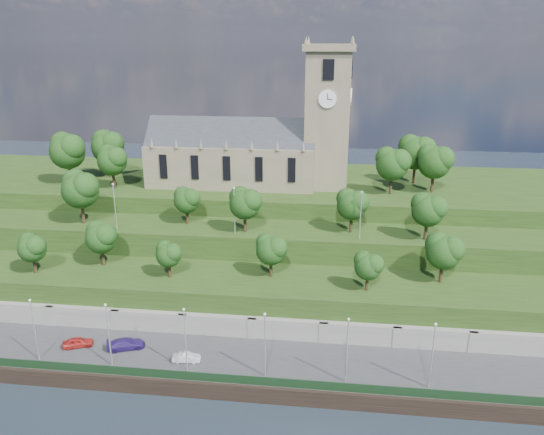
# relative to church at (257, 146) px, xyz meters

# --- Properties ---
(ground) EXTENTS (320.00, 320.00, 0.00)m
(ground) POSITION_rel_church_xyz_m (-0.79, -45.98, -22.52)
(ground) COLOR black
(ground) RESTS_ON ground
(promenade) EXTENTS (160.00, 12.00, 2.00)m
(promenade) POSITION_rel_church_xyz_m (-0.79, -39.98, -21.52)
(promenade) COLOR #2D2D30
(promenade) RESTS_ON ground
(quay_wall) EXTENTS (160.00, 0.50, 2.20)m
(quay_wall) POSITION_rel_church_xyz_m (-0.79, -46.03, -21.42)
(quay_wall) COLOR black
(quay_wall) RESTS_ON ground
(fence) EXTENTS (160.00, 0.10, 1.20)m
(fence) POSITION_rel_church_xyz_m (-0.79, -45.38, -19.92)
(fence) COLOR black
(fence) RESTS_ON promenade
(retaining_wall) EXTENTS (160.00, 2.10, 5.00)m
(retaining_wall) POSITION_rel_church_xyz_m (-0.79, -34.01, -20.02)
(retaining_wall) COLOR slate
(retaining_wall) RESTS_ON ground
(embankment_lower) EXTENTS (160.00, 12.00, 8.00)m
(embankment_lower) POSITION_rel_church_xyz_m (-0.79, -27.98, -18.52)
(embankment_lower) COLOR #1E3511
(embankment_lower) RESTS_ON ground
(embankment_upper) EXTENTS (160.00, 10.00, 12.00)m
(embankment_upper) POSITION_rel_church_xyz_m (-0.79, -16.98, -16.52)
(embankment_upper) COLOR #1E3511
(embankment_upper) RESTS_ON ground
(hilltop) EXTENTS (160.00, 32.00, 15.00)m
(hilltop) POSITION_rel_church_xyz_m (-0.79, 4.02, -15.02)
(hilltop) COLOR #1E3511
(hilltop) RESTS_ON ground
(church) EXTENTS (38.60, 12.35, 27.60)m
(church) POSITION_rel_church_xyz_m (0.00, 0.00, 0.00)
(church) COLOR brown
(church) RESTS_ON hilltop
(trees_lower) EXTENTS (66.24, 8.63, 7.50)m
(trees_lower) POSITION_rel_church_xyz_m (1.00, -27.51, -9.94)
(trees_lower) COLOR black
(trees_lower) RESTS_ON embankment_lower
(trees_upper) EXTENTS (63.22, 7.69, 9.28)m
(trees_upper) POSITION_rel_church_xyz_m (-2.13, -17.95, -5.11)
(trees_upper) COLOR black
(trees_upper) RESTS_ON embankment_upper
(trees_hilltop) EXTENTS (76.42, 15.96, 10.08)m
(trees_hilltop) POSITION_rel_church_xyz_m (-2.75, -1.26, -1.18)
(trees_hilltop) COLOR black
(trees_hilltop) RESTS_ON hilltop
(lamp_posts_promenade) EXTENTS (60.36, 0.36, 8.91)m
(lamp_posts_promenade) POSITION_rel_church_xyz_m (-2.79, -43.48, -15.44)
(lamp_posts_promenade) COLOR #B2B2B7
(lamp_posts_promenade) RESTS_ON promenade
(lamp_posts_upper) EXTENTS (40.36, 0.36, 7.88)m
(lamp_posts_upper) POSITION_rel_church_xyz_m (-0.79, -19.98, -5.98)
(lamp_posts_upper) COLOR #B2B2B7
(lamp_posts_upper) RESTS_ON embankment_upper
(car_left) EXTENTS (4.31, 2.96, 1.36)m
(car_left) POSITION_rel_church_xyz_m (-19.12, -39.90, -19.84)
(car_left) COLOR #A21F1B
(car_left) RESTS_ON promenade
(car_middle) EXTENTS (3.77, 1.66, 1.20)m
(car_middle) POSITION_rel_church_xyz_m (-3.43, -41.53, -19.92)
(car_middle) COLOR #B3B4B8
(car_middle) RESTS_ON promenade
(car_right) EXTENTS (5.39, 3.68, 1.45)m
(car_right) POSITION_rel_church_xyz_m (-12.40, -39.55, -19.80)
(car_right) COLOR navy
(car_right) RESTS_ON promenade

